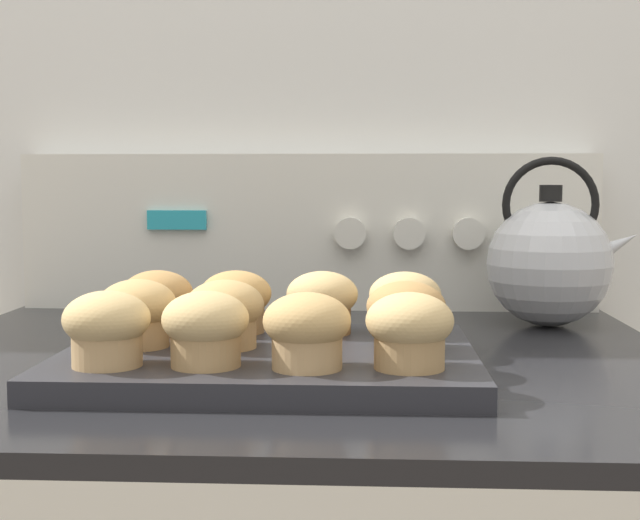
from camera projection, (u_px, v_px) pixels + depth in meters
name	position (u px, v px, depth m)	size (l,w,h in m)	color
wall_back	(311.00, 114.00, 1.26)	(8.00, 0.05, 2.40)	silver
control_panel	(310.00, 231.00, 1.23)	(0.78, 0.07, 0.21)	silver
muffin_pan	(270.00, 360.00, 0.82)	(0.37, 0.29, 0.02)	#28282D
muffin_r0_c0	(107.00, 327.00, 0.74)	(0.07, 0.07, 0.06)	tan
muffin_r0_c1	(206.00, 328.00, 0.74)	(0.07, 0.07, 0.06)	tan
muffin_r0_c2	(307.00, 329.00, 0.73)	(0.07, 0.07, 0.06)	tan
muffin_r0_c3	(410.00, 329.00, 0.73)	(0.07, 0.07, 0.06)	tan
muffin_r1_c0	(137.00, 312.00, 0.82)	(0.07, 0.07, 0.06)	tan
muffin_r1_c1	(225.00, 313.00, 0.82)	(0.07, 0.07, 0.06)	tan
muffin_r1_c3	(406.00, 314.00, 0.81)	(0.07, 0.07, 0.06)	#A37A4C
muffin_r2_c0	(157.00, 300.00, 0.90)	(0.07, 0.07, 0.06)	#A37A4C
muffin_r2_c1	(236.00, 300.00, 0.90)	(0.07, 0.07, 0.06)	#A37A4C
muffin_r2_c2	(322.00, 301.00, 0.90)	(0.07, 0.07, 0.06)	olive
muffin_r2_c3	(405.00, 302.00, 0.89)	(0.07, 0.07, 0.06)	tan
tea_kettle	(551.00, 261.00, 1.07)	(0.19, 0.15, 0.20)	silver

